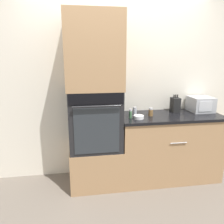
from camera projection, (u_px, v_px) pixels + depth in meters
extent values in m
plane|color=#6B6056|center=(124.00, 192.00, 2.80)|extent=(12.00, 12.00, 0.00)
cube|color=silver|center=(116.00, 88.00, 3.09)|extent=(8.00, 0.05, 2.50)
cube|color=#A87F56|center=(96.00, 164.00, 2.97)|extent=(0.67, 0.60, 0.53)
cube|color=black|center=(95.00, 119.00, 2.81)|extent=(0.65, 0.59, 0.76)
cube|color=black|center=(96.00, 99.00, 2.45)|extent=(0.62, 0.01, 0.13)
cube|color=orange|center=(96.00, 99.00, 2.44)|extent=(0.09, 0.00, 0.03)
cube|color=#282D33|center=(97.00, 130.00, 2.54)|extent=(0.53, 0.01, 0.57)
cylinder|color=black|center=(97.00, 106.00, 2.44)|extent=(0.55, 0.02, 0.02)
cube|color=#A87F56|center=(93.00, 52.00, 2.60)|extent=(0.67, 0.60, 0.90)
cube|color=#A87F56|center=(168.00, 147.00, 3.08)|extent=(1.37, 0.60, 0.89)
cube|color=black|center=(170.00, 116.00, 2.96)|extent=(1.39, 0.63, 0.03)
cylinder|color=#B7B7BC|center=(179.00, 143.00, 2.73)|extent=(0.22, 0.01, 0.01)
cube|color=#B2B5BA|center=(200.00, 104.00, 3.13)|extent=(0.31, 0.31, 0.21)
cube|color=silver|center=(206.00, 107.00, 2.97)|extent=(0.19, 0.01, 0.14)
cube|color=black|center=(175.00, 105.00, 3.10)|extent=(0.11, 0.14, 0.20)
cylinder|color=black|center=(174.00, 96.00, 3.07)|extent=(0.02, 0.02, 0.04)
cylinder|color=black|center=(176.00, 96.00, 3.07)|extent=(0.02, 0.02, 0.04)
cylinder|color=black|center=(178.00, 96.00, 3.08)|extent=(0.02, 0.02, 0.04)
cylinder|color=white|center=(139.00, 117.00, 2.77)|extent=(0.13, 0.13, 0.04)
cylinder|color=silver|center=(135.00, 111.00, 2.98)|extent=(0.05, 0.05, 0.08)
cylinder|color=#B7B7BC|center=(135.00, 108.00, 2.97)|extent=(0.05, 0.05, 0.02)
cylinder|color=#427047|center=(130.00, 115.00, 2.78)|extent=(0.04, 0.04, 0.09)
cylinder|color=#B7B7BC|center=(130.00, 110.00, 2.77)|extent=(0.03, 0.03, 0.03)
cylinder|color=brown|center=(151.00, 113.00, 2.89)|extent=(0.06, 0.06, 0.08)
cylinder|color=#B7B7BC|center=(151.00, 109.00, 2.88)|extent=(0.05, 0.05, 0.02)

